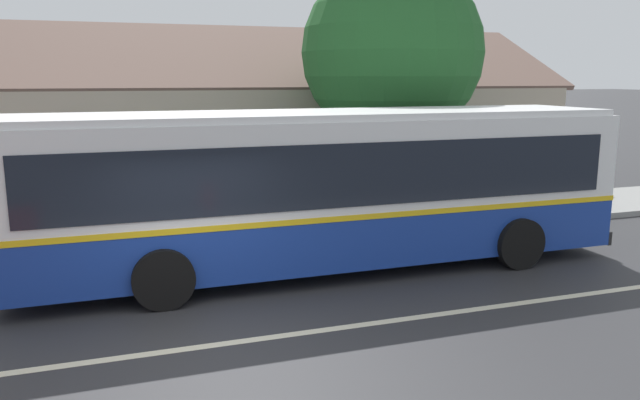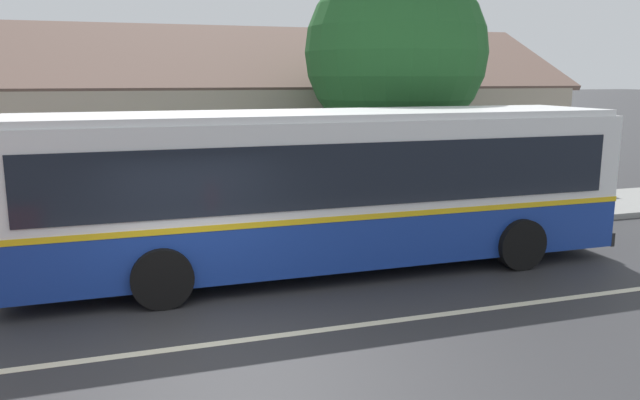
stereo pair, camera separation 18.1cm
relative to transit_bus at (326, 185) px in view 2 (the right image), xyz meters
The scene contains 8 objects.
ground_plane 4.29m from the transit_bus, 132.93° to the right, with size 300.00×300.00×0.00m, color #2D2D30.
sidewalk_far 4.40m from the transit_bus, 131.07° to the left, with size 60.00×3.00×0.15m, color gray.
lane_divider_stripe 4.29m from the transit_bus, 132.93° to the right, with size 60.00×0.16×0.01m, color beige.
community_building 10.45m from the transit_bus, 97.36° to the left, with size 24.23×8.92×6.39m.
transit_bus is the anchor object (origin of this frame).
bench_down_street 5.84m from the transit_bus, 152.58° to the left, with size 1.71×0.51×0.94m.
street_tree_primary 6.01m from the transit_bus, 51.72° to the left, with size 4.77×4.77×6.68m.
bus_stop_sign 7.31m from the transit_bus, 16.64° to the left, with size 0.36×0.07×2.40m.
Camera 2 is at (-1.02, -8.20, 3.66)m, focal length 35.00 mm.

